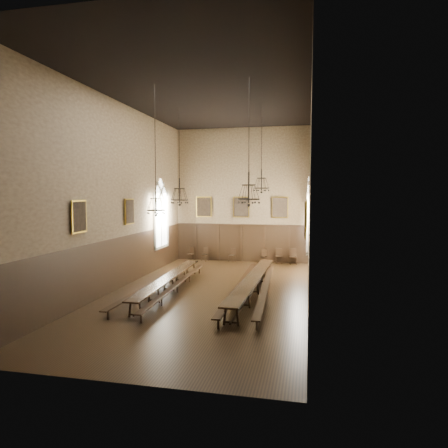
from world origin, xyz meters
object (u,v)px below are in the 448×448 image
(chair_1, at_px, (205,257))
(chair_3, at_px, (232,258))
(chair_6, at_px, (279,259))
(chandelier_back_right, at_px, (261,182))
(table_left, at_px, (169,284))
(chair_0, at_px, (191,256))
(chandelier_back_left, at_px, (180,194))
(chandelier_front_left, at_px, (156,201))
(chair_7, at_px, (293,260))
(chandelier_front_right, at_px, (249,191))
(table_right, at_px, (253,286))
(bench_right_inner, at_px, (240,287))
(bench_left_outer, at_px, (155,286))
(bench_right_outer, at_px, (265,289))
(chair_5, at_px, (263,259))
(bench_left_inner, at_px, (177,287))

(chair_1, height_order, chair_3, chair_1)
(chair_6, distance_m, chandelier_back_right, 7.98)
(table_left, relative_size, chair_0, 9.79)
(chandelier_back_left, height_order, chandelier_front_left, same)
(chair_7, xyz_separation_m, chandelier_front_right, (-1.33, -10.85, 4.39))
(table_right, bearing_deg, chandelier_front_right, -86.14)
(chandelier_back_left, bearing_deg, chandelier_back_right, 0.14)
(chair_7, bearing_deg, chandelier_back_left, -143.95)
(table_left, height_order, chandelier_front_left, chandelier_front_left)
(table_right, bearing_deg, chair_3, 107.17)
(table_right, distance_m, bench_right_inner, 0.59)
(table_left, distance_m, chandelier_front_right, 6.42)
(chair_0, distance_m, chandelier_back_left, 7.76)
(bench_left_outer, xyz_separation_m, bench_right_outer, (5.19, 0.36, 0.02))
(table_right, bearing_deg, bench_left_outer, -174.57)
(table_right, xyz_separation_m, chandelier_front_right, (0.17, -2.57, 4.31))
(table_right, distance_m, chandelier_back_right, 5.22)
(bench_left_outer, xyz_separation_m, chair_5, (4.15, 8.72, 0.01))
(bench_left_inner, bearing_deg, bench_right_outer, 4.96)
(chair_6, xyz_separation_m, chandelier_front_right, (-0.40, -10.90, 4.40))
(table_left, relative_size, chandelier_front_right, 1.91)
(chair_0, height_order, chair_1, chair_0)
(bench_left_inner, distance_m, chair_0, 9.03)
(chair_0, relative_size, chair_3, 1.02)
(chair_3, bearing_deg, bench_left_inner, -78.84)
(bench_left_inner, bearing_deg, chandelier_back_right, 34.53)
(table_left, distance_m, chandelier_back_left, 4.81)
(bench_right_inner, height_order, chandelier_back_right, chandelier_back_right)
(table_right, xyz_separation_m, bench_right_inner, (-0.58, -0.09, -0.09))
(chair_7, distance_m, chandelier_front_right, 11.78)
(chair_6, xyz_separation_m, chandelier_front_left, (-4.28, -10.75, 4.02))
(bench_left_outer, height_order, chair_1, chair_1)
(chair_1, relative_size, chandelier_back_right, 0.22)
(table_left, bearing_deg, chair_6, 62.18)
(chandelier_back_right, height_order, chandelier_front_right, same)
(bench_right_inner, distance_m, chandelier_front_right, 5.10)
(bench_left_outer, xyz_separation_m, chandelier_back_right, (4.72, 2.49, 4.92))
(chair_0, xyz_separation_m, chandelier_front_left, (1.79, -10.78, 4.04))
(chair_5, xyz_separation_m, chair_7, (1.95, -0.00, 0.03))
(bench_right_outer, relative_size, chandelier_front_left, 1.97)
(bench_right_inner, relative_size, chair_5, 11.36)
(chair_3, bearing_deg, chair_6, 16.44)
(chair_6, bearing_deg, chair_5, 179.37)
(bench_left_inner, height_order, chandelier_front_left, chandelier_front_left)
(chair_0, relative_size, chandelier_back_right, 0.22)
(table_left, height_order, bench_right_inner, table_left)
(chandelier_back_left, height_order, chandelier_back_right, same)
(chair_0, xyz_separation_m, chair_6, (6.07, -0.03, 0.02))
(chandelier_front_left, distance_m, chandelier_front_right, 3.90)
(bench_right_outer, xyz_separation_m, chair_1, (-5.04, 8.36, -0.01))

